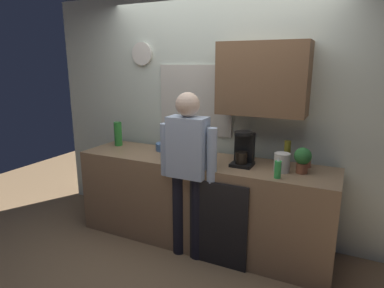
# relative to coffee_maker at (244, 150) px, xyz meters

# --- Properties ---
(ground_plane) EXTENTS (8.00, 8.00, 0.00)m
(ground_plane) POSITION_rel_coffee_maker_xyz_m (-0.43, -0.31, -1.05)
(ground_plane) COLOR #8C6D4C
(kitchen_counter) EXTENTS (2.63, 0.64, 0.90)m
(kitchen_counter) POSITION_rel_coffee_maker_xyz_m (-0.43, -0.01, -0.60)
(kitchen_counter) COLOR #937251
(kitchen_counter) RESTS_ON ground_plane
(dishwasher_panel) EXTENTS (0.56, 0.02, 0.81)m
(dishwasher_panel) POSITION_rel_coffee_maker_xyz_m (-0.11, -0.34, -0.64)
(dishwasher_panel) COLOR black
(dishwasher_panel) RESTS_ON ground_plane
(back_wall_assembly) EXTENTS (4.23, 0.42, 2.60)m
(back_wall_assembly) POSITION_rel_coffee_maker_xyz_m (-0.37, 0.39, 0.31)
(back_wall_assembly) COLOR silver
(back_wall_assembly) RESTS_ON ground_plane
(coffee_maker) EXTENTS (0.20, 0.20, 0.33)m
(coffee_maker) POSITION_rel_coffee_maker_xyz_m (0.00, 0.00, 0.00)
(coffee_maker) COLOR black
(coffee_maker) RESTS_ON kitchen_counter
(bottle_clear_soda) EXTENTS (0.09, 0.09, 0.28)m
(bottle_clear_soda) POSITION_rel_coffee_maker_xyz_m (-1.55, 0.10, -0.01)
(bottle_clear_soda) COLOR #2D8C33
(bottle_clear_soda) RESTS_ON kitchen_counter
(bottle_amber_beer) EXTENTS (0.06, 0.06, 0.23)m
(bottle_amber_beer) POSITION_rel_coffee_maker_xyz_m (-0.63, -0.11, -0.03)
(bottle_amber_beer) COLOR brown
(bottle_amber_beer) RESTS_ON kitchen_counter
(bottle_red_vinegar) EXTENTS (0.06, 0.06, 0.22)m
(bottle_red_vinegar) POSITION_rel_coffee_maker_xyz_m (-0.45, -0.12, -0.04)
(bottle_red_vinegar) COLOR maroon
(bottle_red_vinegar) RESTS_ON kitchen_counter
(bottle_olive_oil) EXTENTS (0.06, 0.06, 0.25)m
(bottle_olive_oil) POSITION_rel_coffee_maker_xyz_m (0.38, 0.12, -0.02)
(bottle_olive_oil) COLOR olive
(bottle_olive_oil) RESTS_ON kitchen_counter
(bottle_green_wine) EXTENTS (0.07, 0.07, 0.30)m
(bottle_green_wine) POSITION_rel_coffee_maker_xyz_m (-0.27, -0.12, 0.00)
(bottle_green_wine) COLOR #195923
(bottle_green_wine) RESTS_ON kitchen_counter
(cup_terracotta_mug) EXTENTS (0.08, 0.08, 0.09)m
(cup_terracotta_mug) POSITION_rel_coffee_maker_xyz_m (0.55, 0.19, -0.10)
(cup_terracotta_mug) COLOR #B26647
(cup_terracotta_mug) RESTS_ON kitchen_counter
(mixing_bowl) EXTENTS (0.22, 0.22, 0.08)m
(mixing_bowl) POSITION_rel_coffee_maker_xyz_m (-0.94, 0.15, -0.11)
(mixing_bowl) COLOR #4C72A5
(mixing_bowl) RESTS_ON kitchen_counter
(potted_plant) EXTENTS (0.15, 0.15, 0.23)m
(potted_plant) POSITION_rel_coffee_maker_xyz_m (0.54, 0.00, -0.01)
(potted_plant) COLOR #9E5638
(potted_plant) RESTS_ON kitchen_counter
(dish_soap) EXTENTS (0.06, 0.06, 0.18)m
(dish_soap) POSITION_rel_coffee_maker_xyz_m (0.37, -0.23, -0.07)
(dish_soap) COLOR green
(dish_soap) RESTS_ON kitchen_counter
(storage_canister) EXTENTS (0.14, 0.14, 0.17)m
(storage_canister) POSITION_rel_coffee_maker_xyz_m (0.37, -0.04, -0.06)
(storage_canister) COLOR silver
(storage_canister) RESTS_ON kitchen_counter
(person_at_sink) EXTENTS (0.57, 0.22, 1.60)m
(person_at_sink) POSITION_rel_coffee_maker_xyz_m (-0.43, -0.31, -0.10)
(person_at_sink) COLOR black
(person_at_sink) RESTS_ON ground_plane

